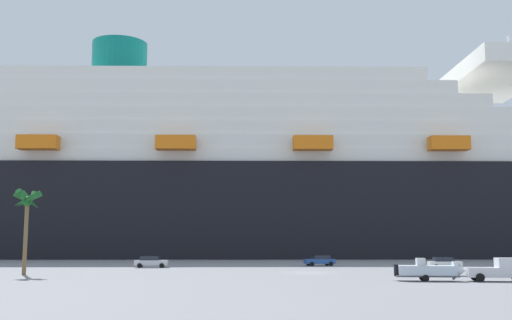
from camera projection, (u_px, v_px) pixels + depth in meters
name	position (u px, v px, depth m)	size (l,w,h in m)	color
ground_plane	(284.00, 263.00, 102.26)	(600.00, 600.00, 0.00)	gray
cruise_ship	(240.00, 184.00, 141.03)	(239.00, 44.81, 57.65)	black
pickup_truck	(500.00, 270.00, 57.30)	(5.84, 2.96, 2.20)	silver
small_boat_on_trailer	(434.00, 271.00, 57.92)	(7.38, 2.84, 2.15)	#595960
palm_tree	(27.00, 205.00, 68.89)	(3.35, 3.25, 9.60)	brown
parked_car_silver_sedan	(151.00, 262.00, 86.17)	(4.69, 2.07, 1.58)	silver
parked_car_blue_suv	(320.00, 260.00, 91.86)	(4.73, 2.66, 1.58)	#264C99
parked_car_white_van	(444.00, 263.00, 81.53)	(4.32, 2.16, 1.58)	white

